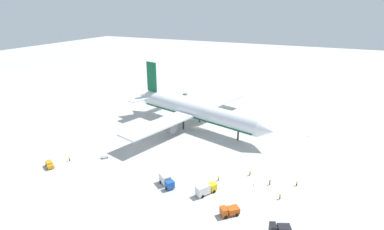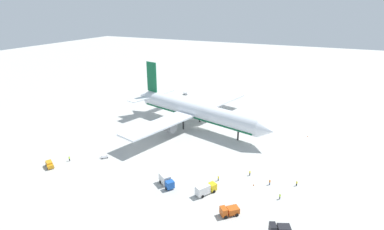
{
  "view_description": "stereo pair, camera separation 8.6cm",
  "coord_description": "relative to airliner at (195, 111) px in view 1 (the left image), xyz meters",
  "views": [
    {
      "loc": [
        49.3,
        -110.58,
        50.06
      ],
      "look_at": [
        -3.62,
        2.64,
        4.1
      ],
      "focal_mm": 28.24,
      "sensor_mm": 36.0,
      "label": 1
    },
    {
      "loc": [
        49.37,
        -110.54,
        50.06
      ],
      "look_at": [
        -3.62,
        2.64,
        4.1
      ],
      "focal_mm": 28.24,
      "sensor_mm": 36.0,
      "label": 2
    }
  ],
  "objects": [
    {
      "name": "ground_worker_4",
      "position": [
        46.16,
        -29.08,
        -6.45
      ],
      "size": [
        0.56,
        0.56,
        1.61
      ],
      "color": "black",
      "rests_on": "ground"
    },
    {
      "name": "ground_worker_0",
      "position": [
        -25.64,
        -46.28,
        -6.37
      ],
      "size": [
        0.57,
        0.57,
        1.75
      ],
      "color": "black",
      "rests_on": "ground"
    },
    {
      "name": "ground_plane",
      "position": [
        1.19,
        -0.35,
        -7.26
      ],
      "size": [
        600.0,
        600.0,
        0.0
      ],
      "primitive_type": "plane",
      "color": "#B2B2AD"
    },
    {
      "name": "service_truck_2",
      "position": [
        23.51,
        -44.22,
        -5.65
      ],
      "size": [
        4.93,
        6.57,
        2.98
      ],
      "color": "yellow",
      "rests_on": "ground"
    },
    {
      "name": "airliner",
      "position": [
        0.0,
        0.0,
        0.0
      ],
      "size": [
        71.3,
        72.08,
        25.03
      ],
      "color": "silver",
      "rests_on": "ground"
    },
    {
      "name": "ground_worker_5",
      "position": [
        38.88,
        -31.96,
        -6.37
      ],
      "size": [
        0.54,
        0.54,
        1.74
      ],
      "color": "navy",
      "rests_on": "ground"
    },
    {
      "name": "baggage_cart_0",
      "position": [
        -16.35,
        -39.53,
        -7.0
      ],
      "size": [
        2.61,
        2.67,
        0.4
      ],
      "color": "gray",
      "rests_on": "ground"
    },
    {
      "name": "service_truck_0",
      "position": [
        32.39,
        -49.97,
        -6.0
      ],
      "size": [
        4.97,
        4.86,
        2.44
      ],
      "color": "#BF4C14",
      "rests_on": "ground"
    },
    {
      "name": "baggage_cart_1",
      "position": [
        -25.49,
        42.26,
        -6.47
      ],
      "size": [
        2.99,
        2.78,
        1.44
      ],
      "color": "#595B60",
      "rests_on": "ground"
    },
    {
      "name": "service_truck_1",
      "position": [
        45.09,
        -51.72,
        -5.8
      ],
      "size": [
        5.17,
        3.89,
        2.81
      ],
      "color": "black",
      "rests_on": "ground"
    },
    {
      "name": "service_van",
      "position": [
        -28.37,
        -52.05,
        -6.23
      ],
      "size": [
        4.56,
        3.71,
        1.97
      ],
      "color": "orange",
      "rests_on": "ground"
    },
    {
      "name": "ground_worker_2",
      "position": [
        24.4,
        -36.27,
        -6.42
      ],
      "size": [
        0.45,
        0.45,
        1.65
      ],
      "color": "#3F3F47",
      "rests_on": "ground"
    },
    {
      "name": "ground_worker_3",
      "position": [
        32.23,
        -29.34,
        -6.41
      ],
      "size": [
        0.54,
        0.54,
        1.68
      ],
      "color": "black",
      "rests_on": "ground"
    },
    {
      "name": "traffic_cone_1",
      "position": [
        34.75,
        -34.42,
        -6.99
      ],
      "size": [
        0.36,
        0.36,
        0.55
      ],
      "primitive_type": "cone",
      "color": "orange",
      "rests_on": "ground"
    },
    {
      "name": "service_truck_3",
      "position": [
        11.41,
        -45.04,
        -5.62
      ],
      "size": [
        6.34,
        5.37,
        3.03
      ],
      "color": "#194CA5",
      "rests_on": "ground"
    },
    {
      "name": "ground_worker_1",
      "position": [
        42.82,
        -37.82,
        -6.43
      ],
      "size": [
        0.5,
        0.5,
        1.63
      ],
      "color": "#3F3F47",
      "rests_on": "ground"
    },
    {
      "name": "traffic_cone_0",
      "position": [
        45.77,
        9.27,
        -6.99
      ],
      "size": [
        0.36,
        0.36,
        0.55
      ],
      "primitive_type": "cone",
      "color": "orange",
      "rests_on": "ground"
    }
  ]
}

